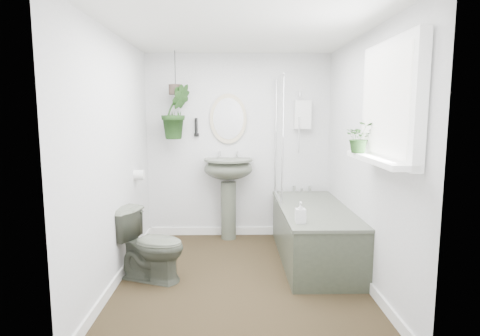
{
  "coord_description": "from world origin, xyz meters",
  "views": [
    {
      "loc": [
        -0.07,
        -3.66,
        1.58
      ],
      "look_at": [
        0.0,
        0.15,
        1.05
      ],
      "focal_mm": 30.0,
      "sensor_mm": 36.0,
      "label": 1
    }
  ],
  "objects": [
    {
      "name": "floor",
      "position": [
        0.0,
        0.0,
        -0.01
      ],
      "size": [
        2.3,
        2.8,
        0.02
      ],
      "primitive_type": "cube",
      "color": "black",
      "rests_on": "ground"
    },
    {
      "name": "ceiling",
      "position": [
        0.0,
        0.0,
        2.31
      ],
      "size": [
        2.3,
        2.8,
        0.02
      ],
      "primitive_type": "cube",
      "color": "white",
      "rests_on": "ground"
    },
    {
      "name": "wall_back",
      "position": [
        0.0,
        1.41,
        1.15
      ],
      "size": [
        2.3,
        0.02,
        2.3
      ],
      "primitive_type": "cube",
      "color": "silver",
      "rests_on": "ground"
    },
    {
      "name": "wall_front",
      "position": [
        0.0,
        -1.41,
        1.15
      ],
      "size": [
        2.3,
        0.02,
        2.3
      ],
      "primitive_type": "cube",
      "color": "silver",
      "rests_on": "ground"
    },
    {
      "name": "wall_left",
      "position": [
        -1.16,
        0.0,
        1.15
      ],
      "size": [
        0.02,
        2.8,
        2.3
      ],
      "primitive_type": "cube",
      "color": "silver",
      "rests_on": "ground"
    },
    {
      "name": "wall_right",
      "position": [
        1.16,
        0.0,
        1.15
      ],
      "size": [
        0.02,
        2.8,
        2.3
      ],
      "primitive_type": "cube",
      "color": "silver",
      "rests_on": "ground"
    },
    {
      "name": "skirting",
      "position": [
        0.0,
        0.0,
        0.05
      ],
      "size": [
        2.3,
        2.8,
        0.1
      ],
      "primitive_type": "cube",
      "color": "white",
      "rests_on": "floor"
    },
    {
      "name": "bathtub",
      "position": [
        0.8,
        0.5,
        0.29
      ],
      "size": [
        0.72,
        1.72,
        0.58
      ],
      "primitive_type": null,
      "color": "#4C5244",
      "rests_on": "floor"
    },
    {
      "name": "bath_screen",
      "position": [
        0.47,
        0.99,
        1.28
      ],
      "size": [
        0.04,
        0.72,
        1.4
      ],
      "primitive_type": null,
      "color": "silver",
      "rests_on": "bathtub"
    },
    {
      "name": "shower_box",
      "position": [
        0.8,
        1.34,
        1.55
      ],
      "size": [
        0.2,
        0.1,
        0.35
      ],
      "primitive_type": "cube",
      "color": "white",
      "rests_on": "wall_back"
    },
    {
      "name": "oval_mirror",
      "position": [
        -0.12,
        1.37,
        1.5
      ],
      "size": [
        0.46,
        0.03,
        0.62
      ],
      "primitive_type": "ellipsoid",
      "color": "#C6B795",
      "rests_on": "wall_back"
    },
    {
      "name": "wall_sconce",
      "position": [
        -0.52,
        1.36,
        1.4
      ],
      "size": [
        0.04,
        0.04,
        0.22
      ],
      "primitive_type": "cylinder",
      "color": "black",
      "rests_on": "wall_back"
    },
    {
      "name": "toilet_roll_holder",
      "position": [
        -1.1,
        0.7,
        0.9
      ],
      "size": [
        0.11,
        0.11,
        0.11
      ],
      "primitive_type": "cylinder",
      "rotation": [
        0.0,
        1.57,
        0.0
      ],
      "color": "white",
      "rests_on": "wall_left"
    },
    {
      "name": "window_recess",
      "position": [
        1.09,
        -0.7,
        1.65
      ],
      "size": [
        0.08,
        1.0,
        0.9
      ],
      "primitive_type": "cube",
      "color": "white",
      "rests_on": "wall_right"
    },
    {
      "name": "window_sill",
      "position": [
        1.02,
        -0.7,
        1.23
      ],
      "size": [
        0.18,
        1.0,
        0.04
      ],
      "primitive_type": "cube",
      "color": "white",
      "rests_on": "wall_right"
    },
    {
      "name": "window_blinds",
      "position": [
        1.04,
        -0.7,
        1.65
      ],
      "size": [
        0.01,
        0.86,
        0.76
      ],
      "primitive_type": "cube",
      "color": "white",
      "rests_on": "wall_right"
    },
    {
      "name": "toilet",
      "position": [
        -0.85,
        0.01,
        0.34
      ],
      "size": [
        0.76,
        0.59,
        0.68
      ],
      "primitive_type": "imported",
      "rotation": [
        0.0,
        0.0,
        1.21
      ],
      "color": "#4C5244",
      "rests_on": "floor"
    },
    {
      "name": "pedestal_sink",
      "position": [
        -0.12,
        1.24,
        0.51
      ],
      "size": [
        0.67,
        0.59,
        1.02
      ],
      "primitive_type": null,
      "rotation": [
        0.0,
        0.0,
        0.14
      ],
      "color": "#4C5244",
      "rests_on": "floor"
    },
    {
      "name": "sill_plant",
      "position": [
        0.97,
        -0.4,
        1.38
      ],
      "size": [
        0.25,
        0.23,
        0.25
      ],
      "primitive_type": "imported",
      "rotation": [
        0.0,
        0.0,
        -0.13
      ],
      "color": "black",
      "rests_on": "window_sill"
    },
    {
      "name": "hanging_plant",
      "position": [
        -0.75,
        1.2,
        1.58
      ],
      "size": [
        0.44,
        0.41,
        0.65
      ],
      "primitive_type": "imported",
      "rotation": [
        0.0,
        0.0,
        0.41
      ],
      "color": "black",
      "rests_on": "ceiling"
    },
    {
      "name": "soap_bottle",
      "position": [
        0.55,
        -0.12,
        0.68
      ],
      "size": [
        0.09,
        0.09,
        0.2
      ],
      "primitive_type": "imported",
      "rotation": [
        0.0,
        0.0,
        0.02
      ],
      "color": "#2C2524",
      "rests_on": "bathtub"
    },
    {
      "name": "hanging_pot",
      "position": [
        -0.75,
        1.2,
        1.85
      ],
      "size": [
        0.16,
        0.16,
        0.12
      ],
      "primitive_type": "cylinder",
      "color": "#3E3129",
      "rests_on": "ceiling"
    }
  ]
}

